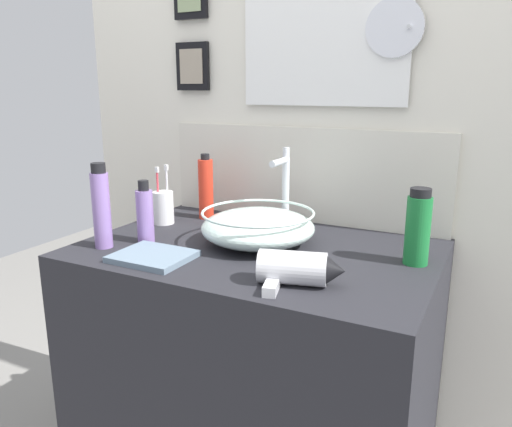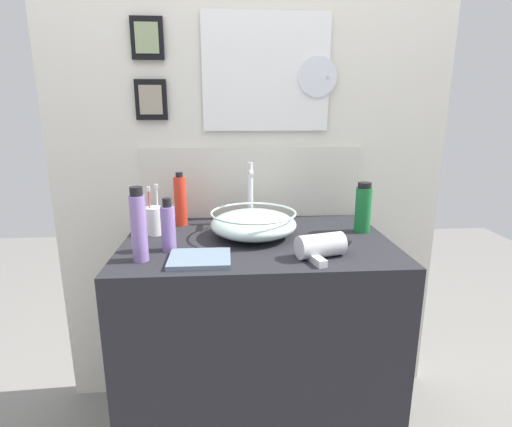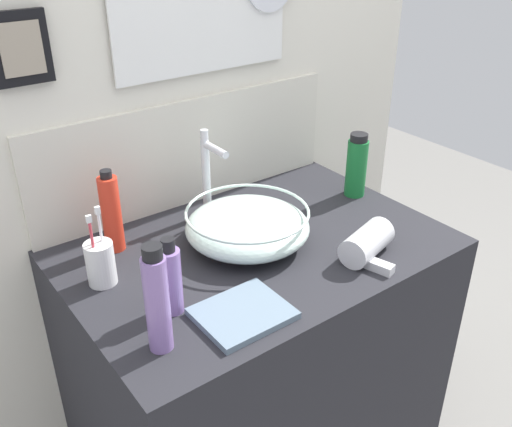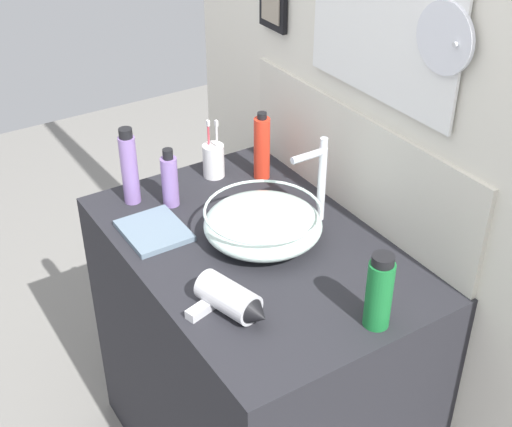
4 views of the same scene
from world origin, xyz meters
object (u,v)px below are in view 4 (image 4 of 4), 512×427
Objects in this scene: soap_dispenser at (262,148)px; hand_towel at (154,231)px; glass_bowl_sink at (263,224)px; hair_drier at (232,300)px; spray_bottle at (379,292)px; toothbrush_cup at (214,160)px; shampoo_bottle at (129,167)px; faucet at (319,175)px; lotion_bottle at (170,180)px.

soap_dispenser is 0.46m from hand_towel.
soap_dispenser is at bearing 103.65° from hand_towel.
glass_bowl_sink reaches higher than hand_towel.
glass_bowl_sink is at bearing -32.18° from soap_dispenser.
hair_drier is 1.06× the size of spray_bottle.
toothbrush_cup is 0.29m from shampoo_bottle.
spray_bottle is (0.83, -0.02, 0.04)m from toothbrush_cup.
hand_towel is (-0.41, -0.01, -0.03)m from hair_drier.
hair_drier is 0.42m from hand_towel.
faucet is 0.45m from lotion_bottle.
hand_towel is (0.11, -0.11, -0.08)m from lotion_bottle.
shampoo_bottle reaches higher than hair_drier.
spray_bottle is at bearing 24.09° from hand_towel.
hand_towel is at bearing -113.88° from faucet.
spray_bottle reaches higher than lotion_bottle.
soap_dispenser reaches higher than spray_bottle.
faucet is 1.16× the size of soap_dispenser.
soap_dispenser is at bearing 88.65° from lotion_bottle.
hand_towel is (0.10, -0.43, -0.10)m from soap_dispenser.
faucet is 1.41× the size of lotion_bottle.
lotion_bottle is 0.76× the size of shampoo_bottle.
hair_drier is 1.07× the size of toothbrush_cup.
glass_bowl_sink is at bearing -175.17° from spray_bottle.
lotion_bottle is at bearing -67.03° from toothbrush_cup.
glass_bowl_sink reaches higher than hair_drier.
toothbrush_cup is at bearing -161.99° from faucet.
faucet is 1.32× the size of toothbrush_cup.
toothbrush_cup reaches higher than hair_drier.
glass_bowl_sink is 0.21m from faucet.
shampoo_bottle is at bearing -149.49° from glass_bowl_sink.
hair_drier is 0.94× the size of soap_dispenser.
lotion_bottle reaches higher than glass_bowl_sink.
shampoo_bottle is at bearing -162.31° from spray_bottle.
soap_dispenser is at bearing 147.82° from glass_bowl_sink.
faucet is at bearing 47.12° from shampoo_bottle.
lotion_bottle is at bearing -156.23° from glass_bowl_sink.
toothbrush_cup reaches higher than glass_bowl_sink.
spray_bottle is (0.22, 0.27, 0.06)m from hair_drier.
hand_towel is at bearing -76.35° from soap_dispenser.
glass_bowl_sink is at bearing 23.77° from lotion_bottle.
toothbrush_cup is 1.00× the size of hand_towel.
spray_bottle is 1.01× the size of hand_towel.
glass_bowl_sink is 1.36× the size of shampoo_bottle.
spray_bottle is 0.76m from lotion_bottle.
glass_bowl_sink is 1.77× the size of lotion_bottle.
soap_dispenser is (-0.30, 0.19, 0.05)m from glass_bowl_sink.
soap_dispenser is at bearing 168.57° from spray_bottle.
lotion_bottle is at bearing -133.48° from faucet.
hair_drier is at bearing -62.08° from faucet.
faucet is at bearing 18.01° from toothbrush_cup.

